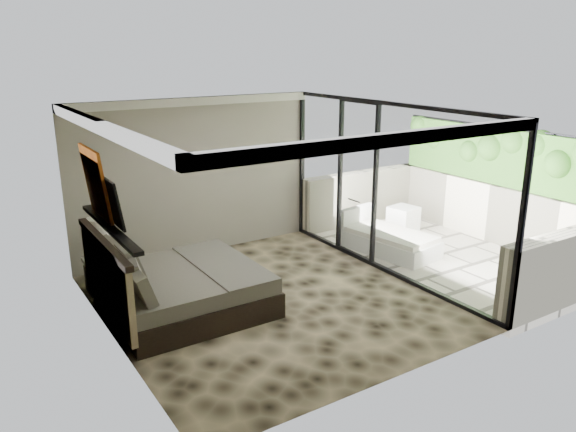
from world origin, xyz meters
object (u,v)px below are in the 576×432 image
table_lamp (99,233)px  lounger (387,240)px  nightstand (102,277)px  bed (178,288)px  ottoman (403,219)px

table_lamp → lounger: (4.87, -1.06, -0.71)m
lounger → nightstand: bearing=159.0°
bed → nightstand: bearing=119.2°
table_lamp → lounger: 5.04m
lounger → table_lamp: bearing=158.7°
nightstand → table_lamp: size_ratio=0.72×
nightstand → bed: bearing=-46.9°
bed → table_lamp: bearing=117.8°
nightstand → ottoman: bearing=10.8°
nightstand → lounger: bearing=1.9°
bed → lounger: 4.19m
nightstand → table_lamp: table_lamp is taller
bed → nightstand: bed is taller
ottoman → bed: bearing=-169.5°
table_lamp → lounger: bearing=-12.3°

